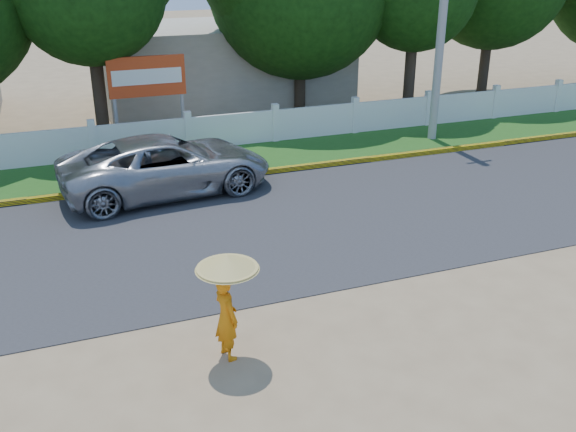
{
  "coord_description": "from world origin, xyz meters",
  "views": [
    {
      "loc": [
        -4.1,
        -8.89,
        6.22
      ],
      "look_at": [
        0.0,
        2.0,
        1.3
      ],
      "focal_mm": 40.0,
      "sensor_mm": 36.0,
      "label": 1
    }
  ],
  "objects_px": {
    "vehicle": "(166,165)",
    "utility_pole": "(443,13)",
    "monk_with_parasol": "(227,292)",
    "billboard": "(147,81)"
  },
  "relations": [
    {
      "from": "monk_with_parasol",
      "to": "billboard",
      "type": "distance_m",
      "value": 12.66
    },
    {
      "from": "monk_with_parasol",
      "to": "vehicle",
      "type": "bearing_deg",
      "value": 86.28
    },
    {
      "from": "vehicle",
      "to": "billboard",
      "type": "bearing_deg",
      "value": -10.12
    },
    {
      "from": "monk_with_parasol",
      "to": "billboard",
      "type": "relative_size",
      "value": 0.62
    },
    {
      "from": "utility_pole",
      "to": "vehicle",
      "type": "relative_size",
      "value": 1.5
    },
    {
      "from": "vehicle",
      "to": "utility_pole",
      "type": "bearing_deg",
      "value": -84.09
    },
    {
      "from": "monk_with_parasol",
      "to": "billboard",
      "type": "xyz_separation_m",
      "value": [
        0.87,
        12.59,
        0.94
      ]
    },
    {
      "from": "vehicle",
      "to": "billboard",
      "type": "relative_size",
      "value": 1.9
    },
    {
      "from": "utility_pole",
      "to": "monk_with_parasol",
      "type": "relative_size",
      "value": 4.59
    },
    {
      "from": "utility_pole",
      "to": "vehicle",
      "type": "height_order",
      "value": "utility_pole"
    }
  ]
}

